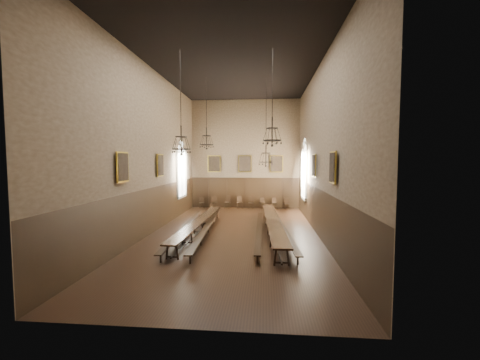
# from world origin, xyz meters

# --- Properties ---
(floor) EXTENTS (9.00, 18.00, 0.02)m
(floor) POSITION_xyz_m (0.00, 0.00, -0.01)
(floor) COLOR black
(floor) RESTS_ON ground
(ceiling) EXTENTS (9.00, 18.00, 0.02)m
(ceiling) POSITION_xyz_m (0.00, 0.00, 9.01)
(ceiling) COLOR black
(ceiling) RESTS_ON ground
(wall_back) EXTENTS (9.00, 0.02, 9.00)m
(wall_back) POSITION_xyz_m (0.00, 9.01, 4.50)
(wall_back) COLOR #7C664C
(wall_back) RESTS_ON ground
(wall_front) EXTENTS (9.00, 0.02, 9.00)m
(wall_front) POSITION_xyz_m (0.00, -9.01, 4.50)
(wall_front) COLOR #7C664C
(wall_front) RESTS_ON ground
(wall_left) EXTENTS (0.02, 18.00, 9.00)m
(wall_left) POSITION_xyz_m (-4.51, 0.00, 4.50)
(wall_left) COLOR #7C664C
(wall_left) RESTS_ON ground
(wall_right) EXTENTS (0.02, 18.00, 9.00)m
(wall_right) POSITION_xyz_m (4.51, 0.00, 4.50)
(wall_right) COLOR #7C664C
(wall_right) RESTS_ON ground
(wainscot_panelling) EXTENTS (9.00, 18.00, 2.50)m
(wainscot_panelling) POSITION_xyz_m (0.00, 0.00, 1.25)
(wainscot_panelling) COLOR black
(wainscot_panelling) RESTS_ON floor
(table_left) EXTENTS (0.93, 9.31, 0.73)m
(table_left) POSITION_xyz_m (-1.90, -0.06, 0.36)
(table_left) COLOR black
(table_left) RESTS_ON floor
(table_right) EXTENTS (1.19, 10.56, 0.82)m
(table_right) POSITION_xyz_m (2.11, 0.15, 0.41)
(table_right) COLOR black
(table_right) RESTS_ON floor
(bench_left_outer) EXTENTS (0.83, 9.69, 0.44)m
(bench_left_outer) POSITION_xyz_m (-2.61, -0.20, 0.28)
(bench_left_outer) COLOR black
(bench_left_outer) RESTS_ON floor
(bench_left_inner) EXTENTS (0.88, 10.68, 0.48)m
(bench_left_inner) POSITION_xyz_m (-1.44, 0.23, 0.31)
(bench_left_inner) COLOR black
(bench_left_inner) RESTS_ON floor
(bench_right_inner) EXTENTS (0.32, 9.11, 0.41)m
(bench_right_inner) POSITION_xyz_m (1.37, -0.14, 0.26)
(bench_right_inner) COLOR black
(bench_right_inner) RESTS_ON floor
(bench_right_outer) EXTENTS (1.01, 10.18, 0.46)m
(bench_right_outer) POSITION_xyz_m (2.61, 0.26, 0.29)
(bench_right_outer) COLOR black
(bench_right_outer) RESTS_ON floor
(chair_0) EXTENTS (0.50, 0.50, 0.89)m
(chair_0) POSITION_xyz_m (-3.59, 8.53, 0.27)
(chair_0) COLOR black
(chair_0) RESTS_ON floor
(chair_1) EXTENTS (0.58, 0.58, 1.03)m
(chair_1) POSITION_xyz_m (-2.53, 8.48, 0.31)
(chair_1) COLOR black
(chair_1) RESTS_ON floor
(chair_2) EXTENTS (0.54, 0.54, 1.02)m
(chair_2) POSITION_xyz_m (-1.44, 8.55, 0.31)
(chair_2) COLOR black
(chair_2) RESTS_ON floor
(chair_3) EXTENTS (0.53, 0.53, 1.00)m
(chair_3) POSITION_xyz_m (-0.40, 8.58, 0.30)
(chair_3) COLOR black
(chair_3) RESTS_ON floor
(chair_4) EXTENTS (0.50, 0.50, 0.95)m
(chair_4) POSITION_xyz_m (0.51, 8.56, 0.29)
(chair_4) COLOR black
(chair_4) RESTS_ON floor
(chair_5) EXTENTS (0.52, 0.52, 0.92)m
(chair_5) POSITION_xyz_m (1.48, 8.55, 0.28)
(chair_5) COLOR black
(chair_5) RESTS_ON floor
(chair_6) EXTENTS (0.51, 0.51, 0.93)m
(chair_6) POSITION_xyz_m (2.47, 8.51, 0.28)
(chair_6) COLOR black
(chair_6) RESTS_ON floor
(chair_7) EXTENTS (0.46, 0.46, 0.88)m
(chair_7) POSITION_xyz_m (3.47, 8.55, 0.27)
(chair_7) COLOR black
(chair_7) RESTS_ON floor
(chandelier_back_left) EXTENTS (0.85, 0.85, 4.21)m
(chandelier_back_left) POSITION_xyz_m (-1.92, 2.37, 5.22)
(chandelier_back_left) COLOR black
(chandelier_back_left) RESTS_ON ceiling
(chandelier_back_right) EXTENTS (0.88, 0.88, 5.28)m
(chandelier_back_right) POSITION_xyz_m (1.72, 2.88, 4.22)
(chandelier_back_right) COLOR black
(chandelier_back_right) RESTS_ON ceiling
(chandelier_front_left) EXTENTS (0.87, 0.87, 4.65)m
(chandelier_front_left) POSITION_xyz_m (-2.19, -2.20, 4.80)
(chandelier_front_left) COLOR black
(chandelier_front_left) RESTS_ON ceiling
(chandelier_front_right) EXTENTS (0.85, 0.85, 4.26)m
(chandelier_front_right) POSITION_xyz_m (1.98, -2.02, 5.17)
(chandelier_front_right) COLOR black
(chandelier_front_right) RESTS_ON ceiling
(portrait_back_0) EXTENTS (1.10, 0.12, 1.40)m
(portrait_back_0) POSITION_xyz_m (-2.60, 8.88, 3.70)
(portrait_back_0) COLOR #A78728
(portrait_back_0) RESTS_ON wall_back
(portrait_back_1) EXTENTS (1.10, 0.12, 1.40)m
(portrait_back_1) POSITION_xyz_m (0.00, 8.88, 3.70)
(portrait_back_1) COLOR #A78728
(portrait_back_1) RESTS_ON wall_back
(portrait_back_2) EXTENTS (1.10, 0.12, 1.40)m
(portrait_back_2) POSITION_xyz_m (2.60, 8.88, 3.70)
(portrait_back_2) COLOR #A78728
(portrait_back_2) RESTS_ON wall_back
(portrait_left_0) EXTENTS (0.12, 1.00, 1.30)m
(portrait_left_0) POSITION_xyz_m (-4.38, 1.00, 3.70)
(portrait_left_0) COLOR #A78728
(portrait_left_0) RESTS_ON wall_left
(portrait_left_1) EXTENTS (0.12, 1.00, 1.30)m
(portrait_left_1) POSITION_xyz_m (-4.38, -3.50, 3.70)
(portrait_left_1) COLOR #A78728
(portrait_left_1) RESTS_ON wall_left
(portrait_right_0) EXTENTS (0.12, 1.00, 1.30)m
(portrait_right_0) POSITION_xyz_m (4.38, 1.00, 3.70)
(portrait_right_0) COLOR #A78728
(portrait_right_0) RESTS_ON wall_right
(portrait_right_1) EXTENTS (0.12, 1.00, 1.30)m
(portrait_right_1) POSITION_xyz_m (4.38, -3.50, 3.70)
(portrait_right_1) COLOR #A78728
(portrait_right_1) RESTS_ON wall_right
(window_right) EXTENTS (0.20, 2.20, 4.60)m
(window_right) POSITION_xyz_m (4.43, 5.50, 3.40)
(window_right) COLOR white
(window_right) RESTS_ON wall_right
(window_left) EXTENTS (0.20, 2.20, 4.60)m
(window_left) POSITION_xyz_m (-4.43, 5.50, 3.40)
(window_left) COLOR white
(window_left) RESTS_ON wall_left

